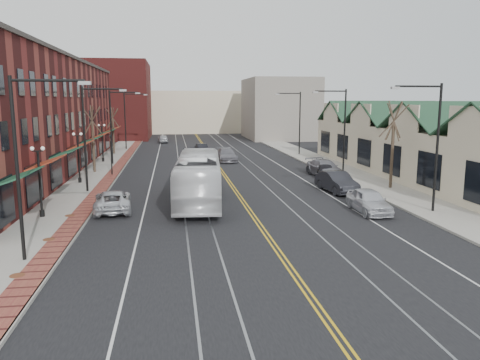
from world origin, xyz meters
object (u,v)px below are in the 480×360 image
object	(u,v)px
transit_bus	(199,178)
parked_car_c	(325,168)
parked_suv	(113,201)
parked_car_b	(337,182)
parked_car_a	(369,201)
parked_car_d	(325,171)

from	to	relation	value
transit_bus	parked_car_c	distance (m)	15.73
parked_suv	parked_car_b	world-z (taller)	parked_car_b
parked_car_c	parked_suv	bearing A→B (deg)	-153.98
parked_car_a	parked_car_c	bearing A→B (deg)	84.15
parked_suv	parked_car_d	xyz separation A→B (m)	(17.85, 10.70, -0.00)
transit_bus	parked_car_d	size ratio (longest dim) A/B	3.11
parked_suv	parked_car_d	world-z (taller)	parked_suv
parked_car_a	parked_car_d	world-z (taller)	parked_car_a
parked_car_d	parked_car_c	bearing A→B (deg)	81.40
parked_suv	parked_car_c	size ratio (longest dim) A/B	0.93
transit_bus	parked_car_a	bearing A→B (deg)	160.99
parked_car_b	parked_car_d	size ratio (longest dim) A/B	1.23
transit_bus	parked_suv	distance (m)	6.09
parked_car_a	parked_car_d	xyz separation A→B (m)	(1.56, 13.42, -0.09)
parked_suv	parked_car_d	size ratio (longest dim) A/B	1.23
parked_car_a	parked_car_c	distance (m)	14.37
transit_bus	parked_car_d	world-z (taller)	transit_bus
parked_car_b	parked_car_c	distance (m)	7.68
parked_car_b	parked_car_c	bearing A→B (deg)	72.80
parked_suv	parked_car_c	bearing A→B (deg)	-153.29
parked_car_a	parked_car_b	distance (m)	6.73
parked_car_a	parked_car_c	size ratio (longest dim) A/B	0.84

